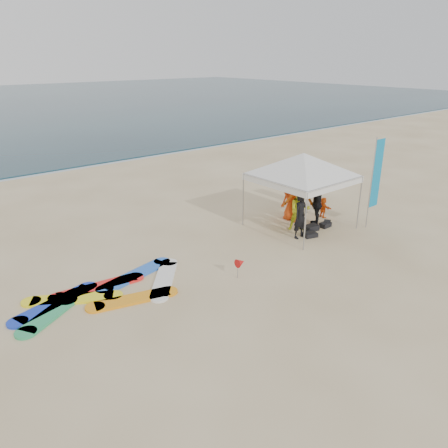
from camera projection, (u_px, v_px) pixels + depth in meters
name	position (u px, v px, depth m)	size (l,w,h in m)	color
ground	(274.00, 288.00, 12.90)	(120.00, 120.00, 0.00)	beige
shoreline_foam	(54.00, 171.00, 25.94)	(160.00, 1.20, 0.01)	silver
person_black_a	(301.00, 216.00, 16.15)	(0.63, 0.41, 1.73)	black
person_yellow	(300.00, 210.00, 16.87)	(0.82, 0.64, 1.68)	#BEC71C
person_orange_a	(299.00, 199.00, 17.67)	(1.27, 0.73, 1.96)	#CE5712
person_black_b	(317.00, 204.00, 17.39)	(1.03, 0.43, 1.77)	black
person_orange_b	(291.00, 198.00, 18.02)	(0.88, 0.57, 1.81)	#C94011
person_seated	(323.00, 207.00, 18.38)	(0.81, 0.26, 0.87)	orange
canopy_tent	(304.00, 153.00, 16.43)	(4.52, 4.52, 3.41)	#A5A5A8
feather_flag	(376.00, 175.00, 16.85)	(0.60, 0.04, 3.59)	#A5A5A8
marker_pennant	(241.00, 263.00, 13.36)	(0.28, 0.28, 0.64)	#A5A5A8
gear_pile	(316.00, 228.00, 17.08)	(1.94, 0.82, 0.22)	black
surfboard_spread	(105.00, 292.00, 12.60)	(5.19, 2.47, 0.07)	#1635C2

